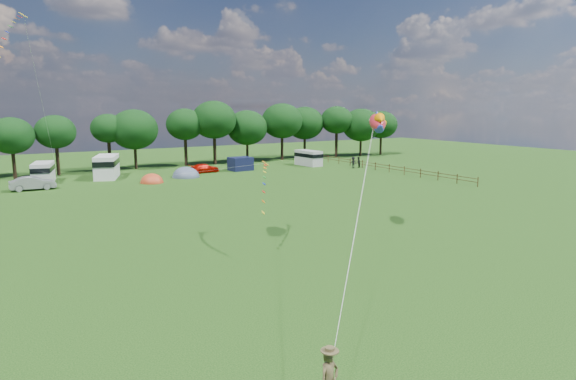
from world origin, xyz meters
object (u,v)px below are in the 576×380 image
walker_b (353,163)px  walker_a (358,162)px  campervan_b (43,172)px  campervan_d (308,157)px  campervan_c (107,166)px  car_b (33,183)px  tent_orange (152,182)px  car_c (205,168)px  tent_greyblue (186,177)px  fish_kite (378,123)px

walker_b → walker_a: bearing=-164.1°
campervan_b → campervan_d: (37.94, -2.14, -0.06)m
campervan_c → car_b: bearing=139.6°
campervan_b → campervan_d: size_ratio=1.08×
car_b → walker_a: 44.62m
campervan_d → walker_b: 7.58m
car_b → walker_b: size_ratio=2.52×
campervan_d → tent_orange: bearing=95.8°
tent_orange → campervan_c: bearing=119.3°
car_c → campervan_c: size_ratio=0.64×
campervan_b → campervan_c: size_ratio=0.83×
car_c → tent_greyblue: bearing=120.0°
car_b → walker_a: walker_a is taller
car_b → tent_greyblue: (18.26, 0.93, -0.76)m
car_b → tent_orange: car_b is taller
campervan_d → walker_a: bearing=-145.7°
fish_kite → walker_b: bearing=-4.6°
fish_kite → campervan_b: bearing=57.4°
campervan_d → walker_a: campervan_d is taller
walker_a → car_c: bearing=-52.6°
car_c → walker_b: (21.38, -6.99, 0.25)m
campervan_b → fish_kite: 44.58m
fish_kite → walker_b: fish_kite is taller
campervan_b → tent_orange: (11.50, -6.93, -1.33)m
campervan_d → campervan_b: bearing=82.4°
campervan_b → walker_b: campervan_b is taller
tent_orange → walker_b: size_ratio=1.80×
campervan_b → walker_b: 42.77m
car_c → campervan_d: campervan_d is taller
car_b → campervan_d: size_ratio=0.88×
car_b → campervan_c: size_ratio=0.67×
campervan_b → tent_greyblue: size_ratio=1.36×
campervan_d → tent_greyblue: bearing=91.8°
tent_greyblue → walker_a: (26.25, -3.99, 0.81)m
tent_greyblue → car_c: bearing=37.1°
car_c → campervan_d: (17.43, -0.53, 0.66)m
tent_orange → tent_greyblue: size_ratio=0.78×
car_b → campervan_b: size_ratio=0.81×
car_b → car_c: car_b is taller
walker_b → car_c: bearing=-9.8°
campervan_b → tent_greyblue: campervan_b is taller
campervan_c → campervan_d: 30.48m
tent_greyblue → car_b: bearing=-177.1°
car_b → fish_kite: bearing=-149.7°
car_b → campervan_d: 39.60m
tent_greyblue → walker_b: 25.50m
campervan_b → walker_a: (42.99, -8.46, -0.52)m
car_b → walker_b: walker_b is taller
campervan_c → walker_b: bearing=-85.9°
car_c → campervan_c: (-12.97, 1.73, 0.98)m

